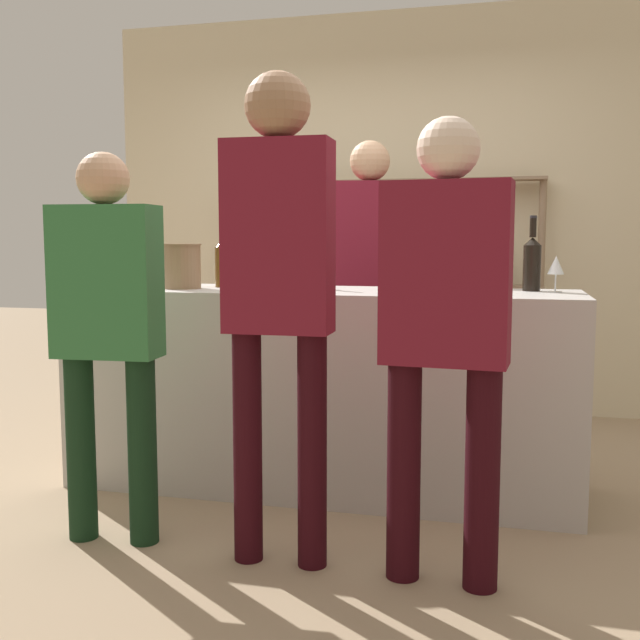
{
  "coord_description": "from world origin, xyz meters",
  "views": [
    {
      "loc": [
        0.87,
        -3.48,
        1.22
      ],
      "look_at": [
        0.0,
        0.0,
        0.83
      ],
      "focal_mm": 42.0,
      "sensor_mm": 36.0,
      "label": 1
    }
  ],
  "objects_px": {
    "wine_glass": "(556,266)",
    "customer_right": "(445,316)",
    "counter_bottle_1": "(532,262)",
    "customer_center": "(279,272)",
    "cork_jar": "(272,274)",
    "counter_bottle_3": "(404,260)",
    "counter_bottle_0": "(224,261)",
    "counter_bottle_2": "(299,263)",
    "ice_bucket": "(182,266)",
    "customer_left": "(107,317)",
    "server_behind_counter": "(369,266)"
  },
  "relations": [
    {
      "from": "counter_bottle_1",
      "to": "counter_bottle_3",
      "type": "relative_size",
      "value": 0.94
    },
    {
      "from": "counter_bottle_1",
      "to": "customer_center",
      "type": "bearing_deg",
      "value": -131.24
    },
    {
      "from": "cork_jar",
      "to": "counter_bottle_1",
      "type": "bearing_deg",
      "value": 13.27
    },
    {
      "from": "ice_bucket",
      "to": "customer_right",
      "type": "bearing_deg",
      "value": -31.49
    },
    {
      "from": "wine_glass",
      "to": "customer_center",
      "type": "height_order",
      "value": "customer_center"
    },
    {
      "from": "counter_bottle_1",
      "to": "counter_bottle_2",
      "type": "height_order",
      "value": "counter_bottle_1"
    },
    {
      "from": "wine_glass",
      "to": "customer_center",
      "type": "distance_m",
      "value": 1.42
    },
    {
      "from": "counter_bottle_1",
      "to": "ice_bucket",
      "type": "distance_m",
      "value": 1.68
    },
    {
      "from": "wine_glass",
      "to": "counter_bottle_1",
      "type": "bearing_deg",
      "value": 150.59
    },
    {
      "from": "counter_bottle_2",
      "to": "counter_bottle_0",
      "type": "bearing_deg",
      "value": -172.32
    },
    {
      "from": "wine_glass",
      "to": "ice_bucket",
      "type": "relative_size",
      "value": 0.76
    },
    {
      "from": "ice_bucket",
      "to": "counter_bottle_3",
      "type": "bearing_deg",
      "value": -0.11
    },
    {
      "from": "counter_bottle_0",
      "to": "counter_bottle_1",
      "type": "distance_m",
      "value": 1.51
    },
    {
      "from": "wine_glass",
      "to": "customer_center",
      "type": "xyz_separation_m",
      "value": [
        -1.02,
        -0.99,
        0.0
      ]
    },
    {
      "from": "counter_bottle_0",
      "to": "customer_center",
      "type": "distance_m",
      "value": 1.13
    },
    {
      "from": "cork_jar",
      "to": "customer_right",
      "type": "bearing_deg",
      "value": -42.07
    },
    {
      "from": "counter_bottle_2",
      "to": "customer_right",
      "type": "distance_m",
      "value": 1.32
    },
    {
      "from": "customer_center",
      "to": "server_behind_counter",
      "type": "xyz_separation_m",
      "value": [
        0.02,
        1.74,
        -0.04
      ]
    },
    {
      "from": "wine_glass",
      "to": "server_behind_counter",
      "type": "relative_size",
      "value": 0.09
    },
    {
      "from": "server_behind_counter",
      "to": "counter_bottle_1",
      "type": "bearing_deg",
      "value": 43.4
    },
    {
      "from": "wine_glass",
      "to": "customer_right",
      "type": "xyz_separation_m",
      "value": [
        -0.42,
        -1.01,
        -0.14
      ]
    },
    {
      "from": "ice_bucket",
      "to": "customer_center",
      "type": "distance_m",
      "value": 1.1
    },
    {
      "from": "counter_bottle_2",
      "to": "server_behind_counter",
      "type": "xyz_separation_m",
      "value": [
        0.22,
        0.72,
        -0.04
      ]
    },
    {
      "from": "counter_bottle_3",
      "to": "customer_center",
      "type": "bearing_deg",
      "value": -113.25
    },
    {
      "from": "counter_bottle_0",
      "to": "server_behind_counter",
      "type": "relative_size",
      "value": 0.2
    },
    {
      "from": "counter_bottle_1",
      "to": "counter_bottle_2",
      "type": "relative_size",
      "value": 1.06
    },
    {
      "from": "customer_center",
      "to": "cork_jar",
      "type": "bearing_deg",
      "value": 17.87
    },
    {
      "from": "ice_bucket",
      "to": "server_behind_counter",
      "type": "bearing_deg",
      "value": 50.5
    },
    {
      "from": "counter_bottle_2",
      "to": "customer_left",
      "type": "distance_m",
      "value": 1.12
    },
    {
      "from": "counter_bottle_0",
      "to": "wine_glass",
      "type": "distance_m",
      "value": 1.61
    },
    {
      "from": "counter_bottle_1",
      "to": "wine_glass",
      "type": "distance_m",
      "value": 0.12
    },
    {
      "from": "counter_bottle_2",
      "to": "cork_jar",
      "type": "xyz_separation_m",
      "value": [
        -0.06,
        -0.25,
        -0.05
      ]
    },
    {
      "from": "customer_right",
      "to": "counter_bottle_1",
      "type": "bearing_deg",
      "value": -11.85
    },
    {
      "from": "counter_bottle_2",
      "to": "customer_right",
      "type": "bearing_deg",
      "value": -51.92
    },
    {
      "from": "counter_bottle_1",
      "to": "cork_jar",
      "type": "height_order",
      "value": "counter_bottle_1"
    },
    {
      "from": "counter_bottle_0",
      "to": "wine_glass",
      "type": "height_order",
      "value": "counter_bottle_0"
    },
    {
      "from": "cork_jar",
      "to": "customer_center",
      "type": "xyz_separation_m",
      "value": [
        0.27,
        -0.77,
        0.05
      ]
    },
    {
      "from": "customer_left",
      "to": "counter_bottle_0",
      "type": "bearing_deg",
      "value": -12.03
    },
    {
      "from": "wine_glass",
      "to": "cork_jar",
      "type": "relative_size",
      "value": 1.06
    },
    {
      "from": "ice_bucket",
      "to": "customer_left",
      "type": "relative_size",
      "value": 0.14
    },
    {
      "from": "counter_bottle_1",
      "to": "wine_glass",
      "type": "bearing_deg",
      "value": -29.41
    },
    {
      "from": "counter_bottle_3",
      "to": "wine_glass",
      "type": "xyz_separation_m",
      "value": [
        0.67,
        0.18,
        -0.03
      ]
    },
    {
      "from": "cork_jar",
      "to": "customer_right",
      "type": "relative_size",
      "value": 0.1
    },
    {
      "from": "customer_center",
      "to": "customer_right",
      "type": "bearing_deg",
      "value": -93.5
    },
    {
      "from": "ice_bucket",
      "to": "customer_left",
      "type": "height_order",
      "value": "customer_left"
    },
    {
      "from": "wine_glass",
      "to": "cork_jar",
      "type": "distance_m",
      "value": 1.31
    },
    {
      "from": "counter_bottle_1",
      "to": "server_behind_counter",
      "type": "relative_size",
      "value": 0.2
    },
    {
      "from": "cork_jar",
      "to": "customer_left",
      "type": "xyz_separation_m",
      "value": [
        -0.45,
        -0.73,
        -0.14
      ]
    },
    {
      "from": "counter_bottle_0",
      "to": "customer_left",
      "type": "height_order",
      "value": "customer_left"
    },
    {
      "from": "counter_bottle_0",
      "to": "server_behind_counter",
      "type": "bearing_deg",
      "value": 52.01
    }
  ]
}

